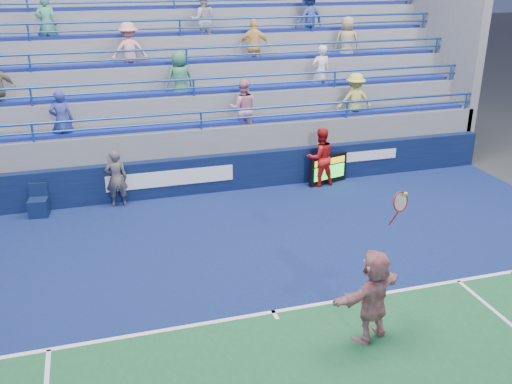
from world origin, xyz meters
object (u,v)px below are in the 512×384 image
object	(u,v)px
serve_speed_board	(328,169)
judge_chair	(39,206)
line_judge	(116,179)
tennis_player	(373,296)
ball_girl	(320,157)

from	to	relation	value
serve_speed_board	judge_chair	size ratio (longest dim) A/B	1.52
judge_chair	line_judge	xyz separation A→B (m)	(2.06, 0.09, 0.53)
tennis_player	ball_girl	size ratio (longest dim) A/B	1.57
tennis_player	ball_girl	world-z (taller)	tennis_player
serve_speed_board	ball_girl	distance (m)	0.52
serve_speed_board	line_judge	size ratio (longest dim) A/B	0.81
line_judge	serve_speed_board	bearing A→B (deg)	179.28
judge_chair	ball_girl	world-z (taller)	ball_girl
serve_speed_board	tennis_player	size ratio (longest dim) A/B	0.47
serve_speed_board	ball_girl	size ratio (longest dim) A/B	0.74
tennis_player	line_judge	size ratio (longest dim) A/B	1.73
serve_speed_board	line_judge	world-z (taller)	line_judge
serve_speed_board	line_judge	bearing A→B (deg)	179.74
ball_girl	line_judge	bearing A→B (deg)	-5.50
serve_speed_board	judge_chair	bearing A→B (deg)	-179.60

